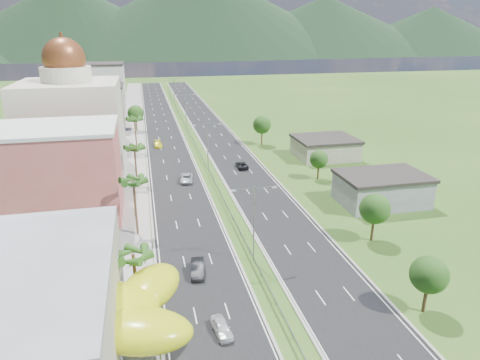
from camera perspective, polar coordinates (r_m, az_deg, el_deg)
ground at (r=51.97m, az=4.69°, el=-16.19°), size 500.00×500.00×0.00m
road_left at (r=133.64m, az=-10.12°, el=6.18°), size 11.00×260.00×0.04m
road_right at (r=135.13m, az=-3.73°, el=6.59°), size 11.00×260.00×0.04m
sidewalk_left at (r=133.55m, az=-14.21°, el=5.89°), size 7.00×260.00×0.12m
median_guardrail at (r=116.65m, az=-5.93°, el=4.73°), size 0.10×216.06×0.76m
streetlight_median_b at (r=56.89m, az=1.86°, el=-4.91°), size 6.04×0.25×11.00m
streetlight_median_c at (r=94.02m, az=-4.35°, el=5.01°), size 6.04×0.25×11.00m
streetlight_median_d at (r=137.72m, az=-7.26°, el=9.58°), size 6.04×0.25×11.00m
streetlight_median_e at (r=182.05m, az=-8.79°, el=11.93°), size 6.04×0.25×11.00m
lime_canopy at (r=44.54m, az=-19.87°, el=-16.43°), size 18.00×15.00×7.40m
pink_shophouse at (r=76.96m, az=-23.24°, el=0.69°), size 20.00×15.00×15.00m
domed_building at (r=98.00m, az=-21.42°, el=7.08°), size 20.00×20.00×28.70m
midrise_grey at (r=122.84m, az=-19.26°, el=8.03°), size 16.00×15.00×16.00m
midrise_beige at (r=144.65m, az=-18.38°, el=9.13°), size 16.00×15.00×13.00m
midrise_white at (r=166.95m, az=-17.85°, el=11.33°), size 16.00×15.00×18.00m
shed_near at (r=81.94m, az=18.34°, el=-1.31°), size 15.00×10.00×5.00m
shed_far at (r=108.17m, az=11.24°, el=4.14°), size 14.00×12.00×4.40m
palm_tree_b at (r=48.08m, az=-14.03°, el=-10.00°), size 3.60×3.60×8.10m
palm_tree_c at (r=65.79m, az=-14.03°, el=-0.40°), size 3.60×3.60×9.60m
palm_tree_d at (r=88.05m, az=-13.89°, el=4.01°), size 3.60×3.60×8.60m
palm_tree_e at (r=112.23m, az=-13.88°, el=7.71°), size 3.60×3.60×9.40m
leafy_tree_lfar at (r=137.29m, az=-13.75°, el=8.65°), size 4.90×4.90×8.05m
leafy_tree_ra at (r=52.36m, az=23.90°, el=-11.49°), size 4.20×4.20×6.90m
leafy_tree_rb at (r=66.23m, az=17.54°, el=-3.70°), size 4.55×4.55×7.47m
leafy_tree_rc at (r=91.26m, az=10.48°, el=2.73°), size 3.85×3.85×6.33m
leafy_tree_rd at (r=117.05m, az=2.95°, el=7.36°), size 4.90×4.90×8.05m
mountain_ridge at (r=496.41m, az=-4.57°, el=16.03°), size 860.00×140.00×90.00m
car_white_near_left at (r=47.42m, az=-2.47°, el=-19.07°), size 2.11×4.17×1.36m
car_dark_left at (r=57.13m, az=-5.69°, el=-11.61°), size 2.29×4.99×1.59m
car_silver_mid_left at (r=89.90m, az=-7.16°, el=0.25°), size 3.16×5.66×1.50m
car_yellow_far_left at (r=118.05m, az=-10.88°, el=4.73°), size 2.17×5.00×1.43m
car_dark_far_right at (r=98.04m, az=0.25°, el=2.02°), size 2.41×5.04×1.39m
motorcycle at (r=50.04m, az=-9.58°, el=-17.18°), size 0.78×1.80×1.11m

